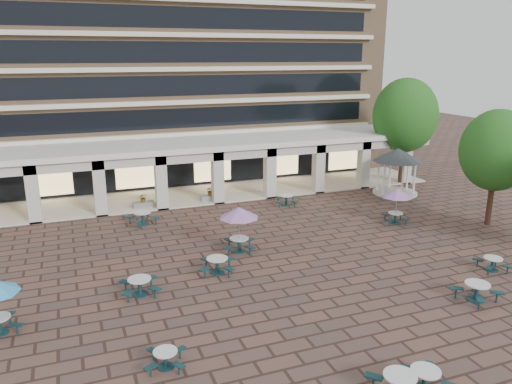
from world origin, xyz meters
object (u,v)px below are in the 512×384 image
Objects in this scene: picnic_table_0 at (166,358)px; planter_right at (210,195)px; picnic_table_2 at (425,378)px; picnic_table_1 at (400,384)px; gazebo at (397,160)px; planter_left at (144,203)px.

planter_right is (7.22, 19.59, 0.08)m from picnic_table_0.
picnic_table_2 is at bearing -88.57° from planter_right.
planter_right is (0.43, 23.90, -0.02)m from picnic_table_1.
gazebo is 19.90m from planter_left.
planter_left reaches higher than picnic_table_1.
planter_left is at bearing 98.46° from picnic_table_0.
picnic_table_1 is 1.30× the size of planter_left.
planter_left is (-5.63, 23.90, -0.02)m from picnic_table_2.
picnic_table_0 is 8.05m from picnic_table_1.
planter_right is (5.03, -0.00, 0.05)m from planter_left.
gazebo is (13.89, 20.79, 2.31)m from picnic_table_2.
picnic_table_2 reaches higher than picnic_table_0.
gazebo is at bearing -9.06° from planter_left.
gazebo is (21.71, 16.48, 2.36)m from picnic_table_0.
planter_left is 1.00× the size of planter_right.
gazebo is at bearing 58.60° from picnic_table_1.
picnic_table_0 is 0.99× the size of picnic_table_2.
picnic_table_1 is at bearing -177.23° from picnic_table_2.
planter_right is at bearing 94.20° from picnic_table_2.
picnic_table_2 is 0.44× the size of gazebo.
picnic_table_0 is at bearing -96.38° from planter_left.
picnic_table_0 is 1.15× the size of planter_right.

